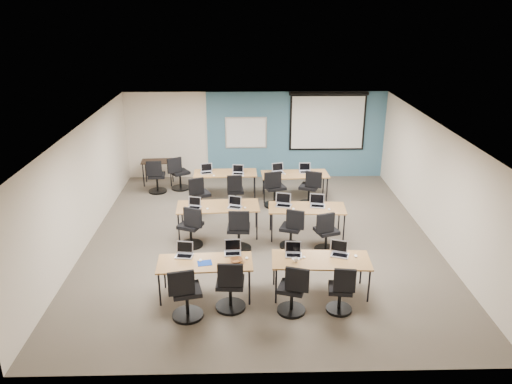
{
  "coord_description": "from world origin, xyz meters",
  "views": [
    {
      "loc": [
        -0.36,
        -10.55,
        5.28
      ],
      "look_at": [
        -0.09,
        0.4,
        1.05
      ],
      "focal_mm": 35.0,
      "sensor_mm": 36.0,
      "label": 1
    }
  ],
  "objects_px": {
    "laptop_5": "(235,205)",
    "task_chair_11": "(310,191)",
    "laptop_8": "(206,171)",
    "utility_table": "(157,164)",
    "task_chair_4": "(191,230)",
    "laptop_7": "(317,203)",
    "training_table_front_left": "(205,264)",
    "laptop_6": "(284,203)",
    "laptop_4": "(195,205)",
    "laptop_10": "(278,170)",
    "task_chair_1": "(230,289)",
    "laptop_2": "(293,252)",
    "training_table_mid_right": "(307,209)",
    "laptop_1": "(233,250)",
    "task_chair_5": "(239,233)",
    "training_table_mid_left": "(218,207)",
    "task_chair_2": "(293,293)",
    "task_chair_0": "(186,297)",
    "training_table_back_left": "(225,174)",
    "laptop_11": "(305,170)",
    "training_table_back_right": "(295,175)",
    "task_chair_3": "(341,293)",
    "task_chair_10": "(274,191)",
    "spare_chair_b": "(156,179)",
    "laptop_0": "(184,252)",
    "task_chair_8": "(200,197)",
    "laptop_3": "(339,251)",
    "spare_chair_a": "(179,176)",
    "task_chair_9": "(235,194)",
    "task_chair_7": "(326,235)"
  },
  "relations": [
    {
      "from": "laptop_4",
      "to": "task_chair_9",
      "type": "relative_size",
      "value": 0.31
    },
    {
      "from": "training_table_back_right",
      "to": "spare_chair_a",
      "type": "relative_size",
      "value": 1.82
    },
    {
      "from": "laptop_0",
      "to": "task_chair_0",
      "type": "distance_m",
      "value": 1.04
    },
    {
      "from": "task_chair_0",
      "to": "task_chair_11",
      "type": "bearing_deg",
      "value": 48.06
    },
    {
      "from": "training_table_mid_right",
      "to": "laptop_8",
      "type": "distance_m",
      "value": 3.61
    },
    {
      "from": "task_chair_1",
      "to": "laptop_4",
      "type": "distance_m",
      "value": 3.24
    },
    {
      "from": "spare_chair_b",
      "to": "task_chair_10",
      "type": "bearing_deg",
      "value": -23.51
    },
    {
      "from": "task_chair_5",
      "to": "laptop_6",
      "type": "bearing_deg",
      "value": 42.77
    },
    {
      "from": "laptop_8",
      "to": "utility_table",
      "type": "xyz_separation_m",
      "value": [
        -1.55,
        1.09,
        -0.13
      ]
    },
    {
      "from": "laptop_6",
      "to": "task_chair_2",
      "type": "bearing_deg",
      "value": -76.37
    },
    {
      "from": "task_chair_0",
      "to": "task_chair_4",
      "type": "xyz_separation_m",
      "value": [
        -0.17,
        2.75,
        -0.01
      ]
    },
    {
      "from": "laptop_5",
      "to": "task_chair_11",
      "type": "distance_m",
      "value": 2.74
    },
    {
      "from": "task_chair_1",
      "to": "laptop_4",
      "type": "bearing_deg",
      "value": 109.54
    },
    {
      "from": "laptop_8",
      "to": "laptop_10",
      "type": "height_order",
      "value": "laptop_10"
    },
    {
      "from": "task_chair_1",
      "to": "task_chair_10",
      "type": "relative_size",
      "value": 0.98
    },
    {
      "from": "laptop_2",
      "to": "laptop_3",
      "type": "relative_size",
      "value": 0.94
    },
    {
      "from": "laptop_0",
      "to": "task_chair_8",
      "type": "height_order",
      "value": "task_chair_8"
    },
    {
      "from": "training_table_front_left",
      "to": "training_table_back_left",
      "type": "xyz_separation_m",
      "value": [
        0.21,
        5.12,
        0.0
      ]
    },
    {
      "from": "laptop_1",
      "to": "laptop_8",
      "type": "relative_size",
      "value": 0.98
    },
    {
      "from": "training_table_mid_right",
      "to": "laptop_10",
      "type": "xyz_separation_m",
      "value": [
        -0.52,
        2.55,
        0.11
      ]
    },
    {
      "from": "training_table_front_left",
      "to": "laptop_6",
      "type": "xyz_separation_m",
      "value": [
        1.67,
        2.7,
        0.11
      ]
    },
    {
      "from": "training_table_mid_right",
      "to": "laptop_2",
      "type": "distance_m",
      "value": 2.38
    },
    {
      "from": "task_chair_3",
      "to": "laptop_5",
      "type": "distance_m",
      "value": 3.77
    },
    {
      "from": "training_table_back_right",
      "to": "laptop_6",
      "type": "relative_size",
      "value": 5.16
    },
    {
      "from": "task_chair_11",
      "to": "laptop_3",
      "type": "bearing_deg",
      "value": -67.22
    },
    {
      "from": "task_chair_10",
      "to": "spare_chair_b",
      "type": "distance_m",
      "value": 3.54
    },
    {
      "from": "laptop_4",
      "to": "laptop_10",
      "type": "relative_size",
      "value": 0.9
    },
    {
      "from": "task_chair_3",
      "to": "laptop_6",
      "type": "distance_m",
      "value": 3.41
    },
    {
      "from": "training_table_mid_left",
      "to": "task_chair_10",
      "type": "distance_m",
      "value": 2.21
    },
    {
      "from": "laptop_6",
      "to": "laptop_5",
      "type": "bearing_deg",
      "value": -161.1
    },
    {
      "from": "training_table_mid_right",
      "to": "laptop_1",
      "type": "bearing_deg",
      "value": -124.26
    },
    {
      "from": "training_table_mid_right",
      "to": "laptop_11",
      "type": "xyz_separation_m",
      "value": [
        0.25,
        2.57,
        0.11
      ]
    },
    {
      "from": "utility_table",
      "to": "task_chair_1",
      "type": "bearing_deg",
      "value": -74.21
    },
    {
      "from": "laptop_4",
      "to": "task_chair_7",
      "type": "relative_size",
      "value": 0.3
    },
    {
      "from": "training_table_mid_left",
      "to": "spare_chair_b",
      "type": "relative_size",
      "value": 1.92
    },
    {
      "from": "training_table_front_left",
      "to": "task_chair_11",
      "type": "bearing_deg",
      "value": 57.8
    },
    {
      "from": "laptop_2",
      "to": "task_chair_2",
      "type": "bearing_deg",
      "value": -89.75
    },
    {
      "from": "task_chair_2",
      "to": "task_chair_3",
      "type": "relative_size",
      "value": 1.04
    },
    {
      "from": "training_table_back_left",
      "to": "task_chair_4",
      "type": "xyz_separation_m",
      "value": [
        -0.68,
        -3.07,
        -0.27
      ]
    },
    {
      "from": "laptop_2",
      "to": "laptop_8",
      "type": "xyz_separation_m",
      "value": [
        -1.99,
        4.88,
        0.0
      ]
    },
    {
      "from": "task_chair_1",
      "to": "utility_table",
      "type": "distance_m",
      "value": 7.09
    },
    {
      "from": "training_table_mid_left",
      "to": "laptop_4",
      "type": "xyz_separation_m",
      "value": [
        -0.55,
        -0.08,
        0.1
      ]
    },
    {
      "from": "laptop_11",
      "to": "laptop_7",
      "type": "bearing_deg",
      "value": -90.47
    },
    {
      "from": "task_chair_5",
      "to": "task_chair_0",
      "type": "bearing_deg",
      "value": -107.02
    },
    {
      "from": "laptop_6",
      "to": "laptop_8",
      "type": "bearing_deg",
      "value": 144.34
    },
    {
      "from": "task_chair_0",
      "to": "laptop_5",
      "type": "distance_m",
      "value": 3.45
    },
    {
      "from": "task_chair_1",
      "to": "task_chair_9",
      "type": "relative_size",
      "value": 1.06
    },
    {
      "from": "laptop_2",
      "to": "laptop_3",
      "type": "bearing_deg",
      "value": 4.95
    },
    {
      "from": "task_chair_4",
      "to": "laptop_7",
      "type": "distance_m",
      "value": 3.02
    },
    {
      "from": "laptop_6",
      "to": "laptop_8",
      "type": "relative_size",
      "value": 1.1
    }
  ]
}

